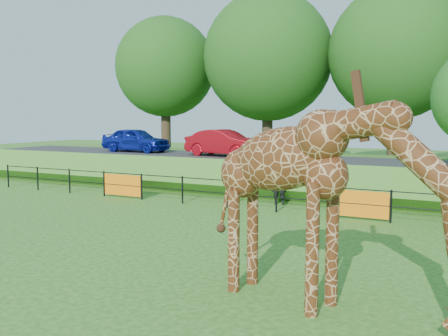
% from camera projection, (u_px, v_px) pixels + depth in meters
% --- Properties ---
extents(ground, '(90.00, 90.00, 0.00)m').
position_uv_depth(ground, '(147.00, 275.00, 11.09)').
color(ground, '#285D17').
rests_on(ground, ground).
extents(giraffe, '(5.39, 2.30, 3.80)m').
position_uv_depth(giraffe, '(331.00, 209.00, 8.79)').
color(giraffe, '#532811').
rests_on(giraffe, ground).
extents(perimeter_fence, '(28.07, 0.10, 1.10)m').
position_uv_depth(perimeter_fence, '(276.00, 197.00, 18.12)').
color(perimeter_fence, black).
rests_on(perimeter_fence, ground).
extents(embankment, '(40.00, 9.00, 1.30)m').
position_uv_depth(embankment, '(330.00, 173.00, 24.77)').
color(embankment, '#285D17').
rests_on(embankment, ground).
extents(road, '(40.00, 5.00, 0.12)m').
position_uv_depth(road, '(322.00, 161.00, 23.36)').
color(road, '#2D2D30').
rests_on(road, embankment).
extents(car_blue, '(4.04, 1.63, 1.38)m').
position_uv_depth(car_blue, '(136.00, 140.00, 28.56)').
color(car_blue, '#1626B3').
rests_on(car_blue, road).
extents(car_red, '(4.28, 1.95, 1.36)m').
position_uv_depth(car_red, '(224.00, 143.00, 25.58)').
color(car_red, '#B30C17').
rests_on(car_red, road).
extents(visitor, '(0.67, 0.54, 1.62)m').
position_uv_depth(visitor, '(279.00, 184.00, 19.64)').
color(visitor, black).
rests_on(visitor, ground).
extents(bg_tree_line, '(37.30, 8.80, 11.82)m').
position_uv_depth(bg_tree_line, '(394.00, 52.00, 28.99)').
color(bg_tree_line, '#2D2114').
rests_on(bg_tree_line, ground).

